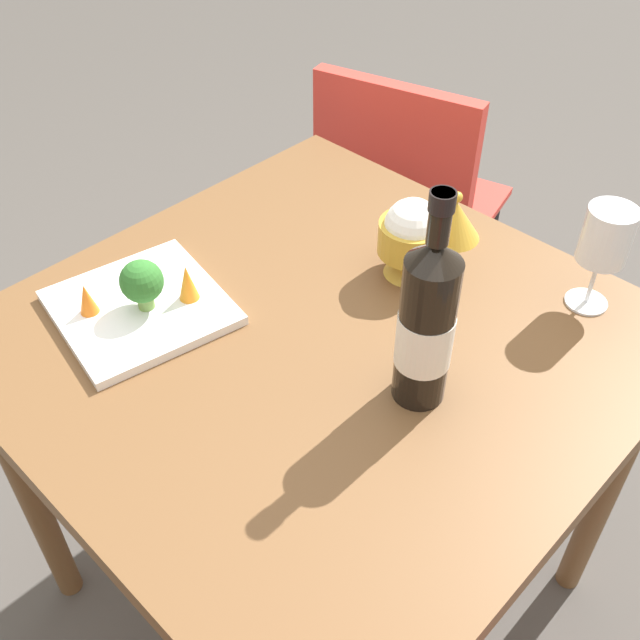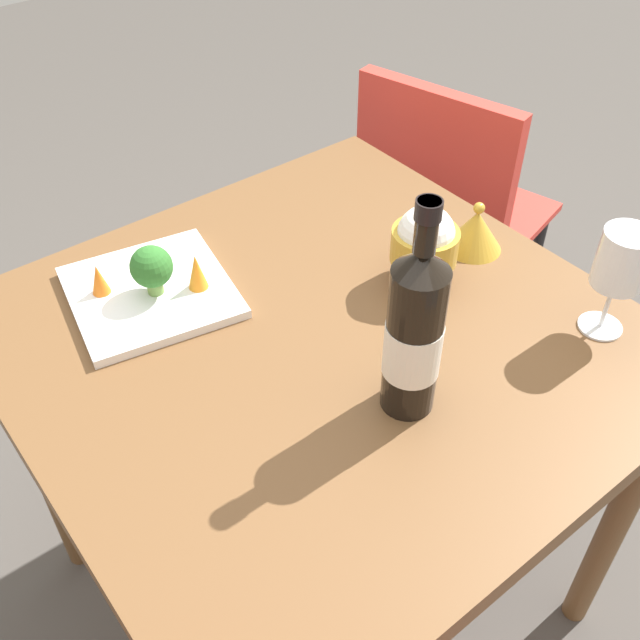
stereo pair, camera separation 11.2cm
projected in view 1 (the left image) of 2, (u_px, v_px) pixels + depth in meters
The scene contains 11 objects.
ground_plane at pixel (320, 582), 1.65m from camera, with size 8.00×8.00×0.00m, color #4C4742.
dining_table at pixel (320, 374), 1.20m from camera, with size 0.90×0.90×0.76m.
chair_by_wall at pixel (402, 195), 1.85m from camera, with size 0.49×0.49×0.85m.
wine_bottle at pixel (426, 324), 0.97m from camera, with size 0.08×0.08×0.33m.
wine_glass at pixel (606, 238), 1.11m from camera, with size 0.08×0.08×0.18m.
rice_bowl at pixel (413, 238), 1.21m from camera, with size 0.11×0.11×0.14m.
rice_bowl_lid at pixel (454, 219), 1.31m from camera, with size 0.10×0.10×0.09m.
serving_plate at pixel (140, 308), 1.18m from camera, with size 0.29×0.29×0.02m.
broccoli_floret at pixel (142, 282), 1.13m from camera, with size 0.07×0.07×0.09m.
carrot_garnish_left at pixel (87, 299), 1.14m from camera, with size 0.03×0.03×0.05m.
carrot_garnish_right at pixel (187, 282), 1.16m from camera, with size 0.03×0.03×0.06m.
Camera 1 is at (-0.60, -0.58, 1.54)m, focal length 41.58 mm.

